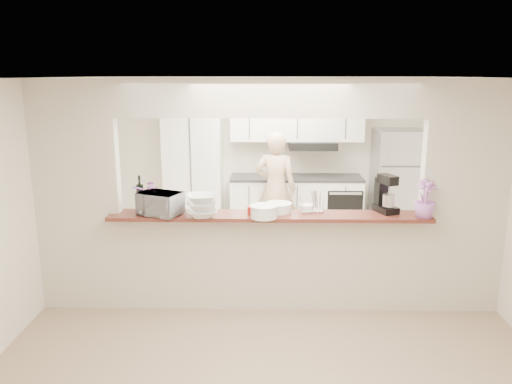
{
  "coord_description": "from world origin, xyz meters",
  "views": [
    {
      "loc": [
        -0.04,
        -5.15,
        2.53
      ],
      "look_at": [
        -0.15,
        0.3,
        1.25
      ],
      "focal_mm": 35.0,
      "sensor_mm": 36.0,
      "label": 1
    }
  ],
  "objects_px": {
    "stand_mixer": "(386,195)",
    "person": "(276,189)",
    "refrigerator": "(397,183)",
    "toaster_oven": "(160,204)"
  },
  "relations": [
    {
      "from": "refrigerator",
      "to": "person",
      "type": "bearing_deg",
      "value": -165.56
    },
    {
      "from": "refrigerator",
      "to": "stand_mixer",
      "type": "distance_m",
      "value": 2.74
    },
    {
      "from": "toaster_oven",
      "to": "person",
      "type": "distance_m",
      "value": 2.6
    },
    {
      "from": "refrigerator",
      "to": "person",
      "type": "relative_size",
      "value": 0.99
    },
    {
      "from": "refrigerator",
      "to": "person",
      "type": "distance_m",
      "value": 2.0
    },
    {
      "from": "refrigerator",
      "to": "toaster_oven",
      "type": "distance_m",
      "value": 4.23
    },
    {
      "from": "stand_mixer",
      "to": "person",
      "type": "distance_m",
      "value": 2.41
    },
    {
      "from": "toaster_oven",
      "to": "person",
      "type": "relative_size",
      "value": 0.25
    },
    {
      "from": "toaster_oven",
      "to": "stand_mixer",
      "type": "distance_m",
      "value": 2.4
    },
    {
      "from": "stand_mixer",
      "to": "refrigerator",
      "type": "bearing_deg",
      "value": 72.72
    }
  ]
}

